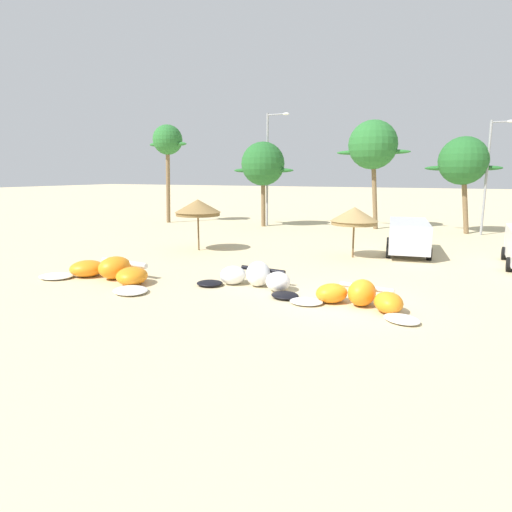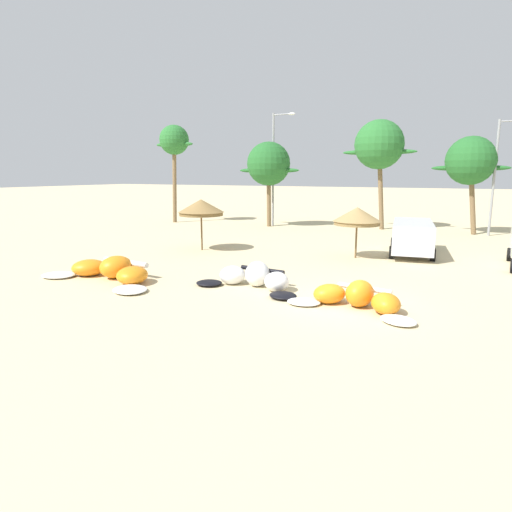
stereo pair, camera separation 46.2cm
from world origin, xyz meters
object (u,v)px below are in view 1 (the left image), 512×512
object	(u,v)px
kite_left_of_center	(359,297)
palm_left_of_gap	(373,145)
kite_left	(255,278)
palm_center_left	(463,161)
lamppost_west_center	(489,172)
kite_far_left	(109,272)
parked_car_second	(408,234)
palm_left	(263,164)
beach_umbrella_near_van	(198,207)
beach_umbrella_middle	(354,216)
palm_leftmost	(168,142)
lamppost_west	(269,164)

from	to	relation	value
kite_left_of_center	palm_left_of_gap	size ratio (longest dim) A/B	0.53
kite_left	palm_center_left	bearing A→B (deg)	70.87
palm_left_of_gap	lamppost_west_center	world-z (taller)	palm_left_of_gap
kite_far_left	parked_car_second	world-z (taller)	parked_car_second
palm_left	palm_left_of_gap	bearing A→B (deg)	14.32
beach_umbrella_near_van	palm_center_left	world-z (taller)	palm_center_left
kite_left_of_center	palm_center_left	xyz separation A→B (m)	(2.98, 21.94, 4.99)
kite_left	parked_car_second	size ratio (longest dim) A/B	0.85
kite_left_of_center	lamppost_west_center	distance (m)	22.51
kite_far_left	beach_umbrella_middle	distance (m)	12.74
palm_left_of_gap	kite_left	bearing A→B (deg)	-91.76
beach_umbrella_middle	parked_car_second	distance (m)	3.74
palm_left	palm_center_left	size ratio (longest dim) A/B	0.99
palm_left	palm_center_left	world-z (taller)	palm_center_left
kite_far_left	lamppost_west_center	world-z (taller)	lamppost_west_center
kite_far_left	palm_leftmost	xyz separation A→B (m)	(-10.76, 19.50, 6.87)
kite_left_of_center	palm_leftmost	distance (m)	29.25
beach_umbrella_middle	kite_left	bearing A→B (deg)	-105.20
parked_car_second	lamppost_west	xyz separation A→B (m)	(-12.43, 9.20, 4.19)
palm_left_of_gap	lamppost_west	distance (m)	8.60
kite_left	palm_left_of_gap	size ratio (longest dim) A/B	0.55
beach_umbrella_near_van	kite_left_of_center	bearing A→B (deg)	-33.92
palm_center_left	palm_left	bearing A→B (deg)	-172.25
kite_far_left	palm_center_left	xyz separation A→B (m)	(13.43, 22.51, 4.97)
kite_left_of_center	palm_leftmost	bearing A→B (deg)	138.27
beach_umbrella_middle	palm_left_of_gap	xyz separation A→B (m)	(-1.52, 13.17, 4.41)
kite_left_of_center	palm_left_of_gap	xyz separation A→B (m)	(-3.66, 22.06, 6.32)
palm_leftmost	beach_umbrella_middle	bearing A→B (deg)	-27.74
beach_umbrella_middle	lamppost_west_center	xyz separation A→B (m)	(6.85, 12.70, 2.34)
palm_leftmost	palm_center_left	distance (m)	24.45
kite_left_of_center	beach_umbrella_middle	xyz separation A→B (m)	(-2.14, 8.89, 1.91)
kite_left_of_center	lamppost_west_center	world-z (taller)	lamppost_west_center
lamppost_west_center	beach_umbrella_near_van	bearing A→B (deg)	-137.71
lamppost_west_center	kite_far_left	bearing A→B (deg)	-124.35
beach_umbrella_near_van	palm_left	bearing A→B (deg)	96.12
kite_far_left	kite_left	size ratio (longest dim) A/B	1.34
beach_umbrella_near_van	palm_center_left	xyz separation A→B (m)	(13.92, 14.58, 2.82)
palm_left_of_gap	palm_left	bearing A→B (deg)	-165.68
kite_far_left	palm_left_of_gap	xyz separation A→B (m)	(6.79, 22.64, 6.29)
palm_left	palm_center_left	distance (m)	15.40
palm_center_left	kite_left	bearing A→B (deg)	-109.13
palm_left	lamppost_west_center	bearing A→B (deg)	5.84
kite_left	beach_umbrella_middle	bearing A→B (deg)	74.80
lamppost_west	parked_car_second	bearing A→B (deg)	-36.51
palm_leftmost	palm_center_left	bearing A→B (deg)	7.11
beach_umbrella_middle	palm_leftmost	distance (m)	22.11
kite_far_left	parked_car_second	distance (m)	16.16
kite_far_left	parked_car_second	xyz separation A→B (m)	(10.87, 11.93, 0.72)
beach_umbrella_middle	kite_left_of_center	bearing A→B (deg)	-76.45
kite_far_left	lamppost_west	distance (m)	21.75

